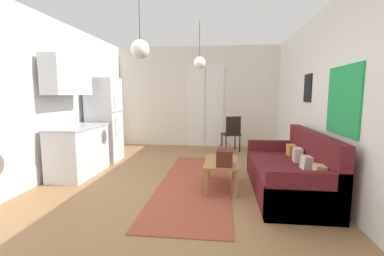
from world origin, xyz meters
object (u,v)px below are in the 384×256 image
object	(u,v)px
bamboo_vase	(221,152)
couch	(291,174)
handbag	(225,157)
accent_chair	(232,132)
pendant_lamp_far	(200,63)
coffee_table	(221,165)
refrigerator	(104,120)
pendant_lamp_near	(140,49)

from	to	relation	value
bamboo_vase	couch	bearing A→B (deg)	-16.18
couch	handbag	xyz separation A→B (m)	(-0.99, -0.19, 0.27)
accent_chair	pendant_lamp_far	xyz separation A→B (m)	(-0.67, -1.70, 1.52)
coffee_table	handbag	world-z (taller)	handbag
coffee_table	pendant_lamp_far	size ratio (longest dim) A/B	1.04
handbag	accent_chair	size ratio (longest dim) A/B	0.37
couch	handbag	distance (m)	1.05
coffee_table	bamboo_vase	xyz separation A→B (m)	(-0.01, 0.25, 0.15)
couch	bamboo_vase	distance (m)	1.12
accent_chair	refrigerator	bearing A→B (deg)	5.79
bamboo_vase	handbag	xyz separation A→B (m)	(0.06, -0.49, 0.03)
pendant_lamp_far	couch	bearing A→B (deg)	-33.34
pendant_lamp_far	accent_chair	bearing A→B (deg)	68.42
couch	handbag	world-z (taller)	couch
accent_chair	pendant_lamp_far	distance (m)	2.38
couch	pendant_lamp_far	world-z (taller)	pendant_lamp_far
pendant_lamp_near	bamboo_vase	bearing A→B (deg)	47.48
pendant_lamp_far	refrigerator	bearing A→B (deg)	166.33
refrigerator	accent_chair	size ratio (longest dim) A/B	1.98
coffee_table	bamboo_vase	size ratio (longest dim) A/B	2.27
refrigerator	pendant_lamp_near	size ratio (longest dim) A/B	2.04
coffee_table	refrigerator	bearing A→B (deg)	150.70
handbag	accent_chair	xyz separation A→B (m)	(0.21, 2.85, -0.04)
couch	bamboo_vase	xyz separation A→B (m)	(-1.05, 0.31, 0.24)
couch	pendant_lamp_near	xyz separation A→B (m)	(-2.03, -0.76, 1.71)
couch	coffee_table	bearing A→B (deg)	177.04
coffee_table	pendant_lamp_near	distance (m)	2.07
pendant_lamp_near	pendant_lamp_far	size ratio (longest dim) A/B	1.05
couch	pendant_lamp_far	xyz separation A→B (m)	(-1.46, 0.96, 1.75)
bamboo_vase	pendant_lamp_near	bearing A→B (deg)	-132.52
coffee_table	accent_chair	distance (m)	2.63
couch	bamboo_vase	world-z (taller)	couch
bamboo_vase	handbag	size ratio (longest dim) A/B	1.13
couch	coffee_table	distance (m)	1.05
bamboo_vase	refrigerator	bearing A→B (deg)	155.11
pendant_lamp_near	coffee_table	bearing A→B (deg)	39.52
couch	accent_chair	world-z (taller)	accent_chair
bamboo_vase	refrigerator	xyz separation A→B (m)	(-2.52, 1.17, 0.38)
bamboo_vase	refrigerator	size ratio (longest dim) A/B	0.22
bamboo_vase	refrigerator	distance (m)	2.81
couch	handbag	size ratio (longest dim) A/B	6.12
refrigerator	accent_chair	bearing A→B (deg)	23.11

